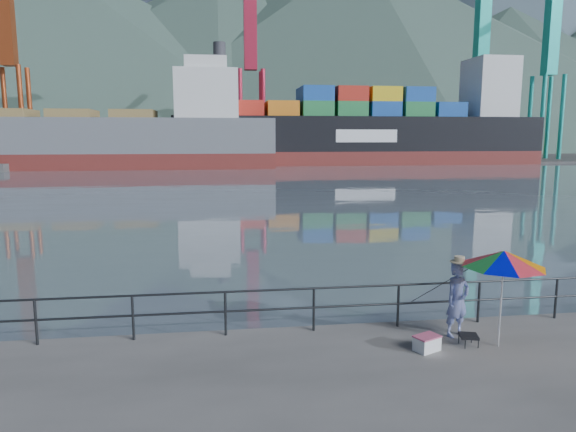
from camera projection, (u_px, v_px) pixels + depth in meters
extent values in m
cube|color=slate|center=(222.00, 153.00, 137.24)|extent=(500.00, 280.00, 0.00)
cube|color=#514F4C|center=(274.00, 159.00, 102.35)|extent=(200.00, 40.00, 0.40)
cylinder|color=#2D3033|center=(270.00, 290.00, 11.47)|extent=(22.00, 0.05, 0.05)
cylinder|color=#2D3033|center=(270.00, 309.00, 11.54)|extent=(22.00, 0.05, 0.05)
cube|color=#2D3033|center=(270.00, 312.00, 11.55)|extent=(22.00, 0.06, 1.00)
cone|color=#385147|center=(29.00, 47.00, 190.65)|extent=(312.00, 312.00, 75.00)
cone|color=#385147|center=(218.00, 62.00, 205.45)|extent=(282.88, 282.88, 68.00)
cone|color=#385147|center=(361.00, 52.00, 217.46)|extent=(332.80, 332.80, 80.00)
cone|color=#385147|center=(507.00, 77.00, 233.11)|extent=(257.92, 257.92, 62.00)
cube|color=gray|center=(274.00, 152.00, 101.17)|extent=(6.00, 2.40, 2.60)
cube|color=yellow|center=(307.00, 146.00, 101.84)|extent=(6.00, 2.40, 5.20)
cube|color=gray|center=(339.00, 146.00, 102.71)|extent=(6.00, 2.40, 5.20)
cube|color=#194CA5|center=(370.00, 146.00, 103.58)|extent=(6.00, 2.40, 5.20)
cube|color=yellow|center=(401.00, 145.00, 104.46)|extent=(6.00, 2.40, 5.20)
cube|color=#267F3F|center=(431.00, 152.00, 105.52)|extent=(6.00, 2.40, 2.60)
cube|color=yellow|center=(461.00, 139.00, 106.00)|extent=(6.00, 2.40, 7.80)
cube|color=#267F3F|center=(491.00, 145.00, 107.07)|extent=(6.00, 2.40, 5.20)
cube|color=yellow|center=(520.00, 139.00, 107.74)|extent=(6.00, 2.40, 7.80)
cube|color=red|center=(273.00, 146.00, 103.91)|extent=(6.00, 2.40, 5.20)
cube|color=red|center=(304.00, 139.00, 104.58)|extent=(6.00, 2.40, 7.80)
cube|color=orange|center=(335.00, 145.00, 105.65)|extent=(6.00, 2.40, 5.20)
cube|color=#267F3F|center=(366.00, 145.00, 106.52)|extent=(6.00, 2.40, 5.20)
cube|color=#267F3F|center=(396.00, 151.00, 107.59)|extent=(6.00, 2.40, 2.60)
cube|color=orange|center=(425.00, 145.00, 108.26)|extent=(6.00, 2.40, 5.20)
cube|color=orange|center=(455.00, 139.00, 108.93)|extent=(6.00, 2.40, 7.80)
cube|color=gray|center=(484.00, 139.00, 109.80)|extent=(6.00, 2.40, 7.80)
cube|color=#194CA5|center=(511.00, 145.00, 110.87)|extent=(6.00, 2.40, 5.20)
imported|color=#1B3199|center=(457.00, 300.00, 11.33)|extent=(0.71, 0.57, 1.67)
cylinder|color=white|center=(501.00, 303.00, 10.72)|extent=(0.04, 0.04, 1.91)
cone|color=#0108D6|center=(504.00, 259.00, 10.58)|extent=(1.99, 1.99, 0.35)
cube|color=black|center=(469.00, 336.00, 10.87)|extent=(0.46, 0.46, 0.05)
cube|color=#2D3033|center=(468.00, 341.00, 10.89)|extent=(0.31, 0.31, 0.19)
cube|color=white|center=(427.00, 344.00, 10.64)|extent=(0.60, 0.51, 0.29)
cylinder|color=black|center=(437.00, 322.00, 12.28)|extent=(0.59, 1.83, 1.35)
cube|color=maroon|center=(89.00, 162.00, 74.78)|extent=(53.75, 9.30, 2.50)
cube|color=slate|center=(88.00, 136.00, 74.20)|extent=(53.75, 9.30, 5.00)
cube|color=silver|center=(207.00, 95.00, 75.59)|extent=(9.00, 7.82, 7.00)
cube|color=maroon|center=(358.00, 158.00, 87.09)|extent=(60.80, 10.13, 2.50)
cube|color=black|center=(358.00, 134.00, 86.47)|extent=(60.80, 10.13, 5.60)
cube|color=silver|center=(489.00, 88.00, 88.37)|extent=(7.00, 8.11, 10.00)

